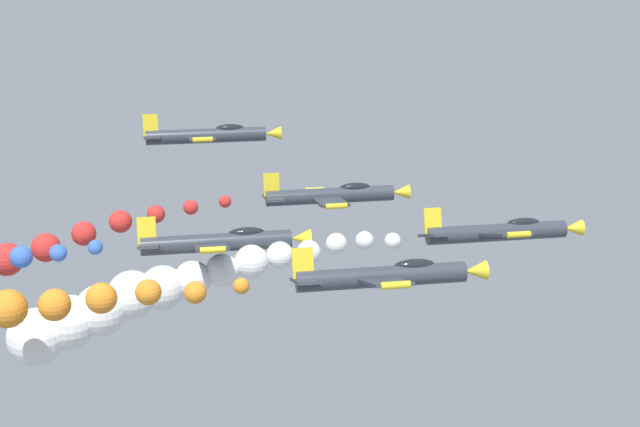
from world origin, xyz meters
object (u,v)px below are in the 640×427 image
airplane_left_outer (220,242)px  airplane_left_inner (333,195)px  airplane_right_inner (385,276)px  airplane_lead (499,232)px  airplane_right_outer (209,135)px

airplane_left_outer → airplane_left_inner: bearing=133.4°
airplane_left_outer → airplane_right_inner: bearing=44.2°
airplane_lead → airplane_right_outer: airplane_right_outer is taller
airplane_left_inner → airplane_left_outer: size_ratio=1.00×
airplane_left_inner → airplane_left_outer: 11.44m
airplane_right_inner → airplane_right_outer: (-23.85, -8.04, 2.43)m
airplane_left_outer → airplane_right_outer: airplane_right_outer is taller
airplane_left_inner → airplane_left_outer: bearing=-46.6°
airplane_left_inner → airplane_lead: bearing=48.1°
airplane_lead → airplane_right_outer: (-15.82, -17.38, 3.29)m
airplane_lead → airplane_left_inner: size_ratio=1.00×
airplane_right_outer → airplane_left_inner: bearing=47.2°
airplane_left_inner → airplane_right_outer: size_ratio=1.00×
airplane_lead → airplane_left_outer: 17.49m
airplane_lead → airplane_right_inner: (8.03, -9.34, 0.87)m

